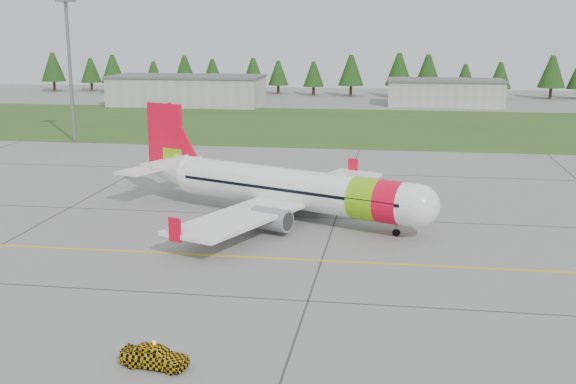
# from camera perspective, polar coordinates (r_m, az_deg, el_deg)

# --- Properties ---
(ground) EXTENTS (320.00, 320.00, 0.00)m
(ground) POSITION_cam_1_polar(r_m,az_deg,el_deg) (47.17, -10.67, -7.80)
(ground) COLOR gray
(ground) RESTS_ON ground
(aircraft) EXTENTS (29.56, 28.07, 9.42)m
(aircraft) POSITION_cam_1_polar(r_m,az_deg,el_deg) (63.14, -0.17, 0.29)
(aircraft) COLOR white
(aircraft) RESTS_ON ground
(follow_me_car) EXTENTS (1.38, 1.56, 3.48)m
(follow_me_car) POSITION_cam_1_polar(r_m,az_deg,el_deg) (36.78, -10.55, -10.98)
(follow_me_car) COLOR #E5B40C
(follow_me_car) RESTS_ON ground
(service_van) EXTENTS (1.75, 1.67, 4.76)m
(service_van) POSITION_cam_1_polar(r_m,az_deg,el_deg) (100.90, -9.03, 4.69)
(service_van) COLOR silver
(service_van) RESTS_ON ground
(grass_strip) EXTENTS (320.00, 50.00, 0.03)m
(grass_strip) POSITION_cam_1_polar(r_m,az_deg,el_deg) (125.54, 1.70, 5.35)
(grass_strip) COLOR #30561E
(grass_strip) RESTS_ON ground
(taxi_guideline) EXTENTS (120.00, 0.25, 0.02)m
(taxi_guideline) POSITION_cam_1_polar(r_m,az_deg,el_deg) (54.35, -7.91, -4.88)
(taxi_guideline) COLOR gold
(taxi_guideline) RESTS_ON ground
(hangar_west) EXTENTS (32.00, 14.00, 6.00)m
(hangar_west) POSITION_cam_1_polar(r_m,az_deg,el_deg) (158.68, -7.94, 7.89)
(hangar_west) COLOR #A8A8A3
(hangar_west) RESTS_ON ground
(hangar_east) EXTENTS (24.00, 12.00, 5.20)m
(hangar_east) POSITION_cam_1_polar(r_m,az_deg,el_deg) (160.45, 12.30, 7.63)
(hangar_east) COLOR #A8A8A3
(hangar_east) RESTS_ON ground
(floodlight_mast) EXTENTS (0.50, 0.50, 20.00)m
(floodlight_mast) POSITION_cam_1_polar(r_m,az_deg,el_deg) (110.31, -16.82, 8.98)
(floodlight_mast) COLOR slate
(floodlight_mast) RESTS_ON ground
(treeline) EXTENTS (160.00, 8.00, 10.00)m
(treeline) POSITION_cam_1_polar(r_m,az_deg,el_deg) (180.54, 3.92, 9.21)
(treeline) COLOR #1C3F14
(treeline) RESTS_ON ground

